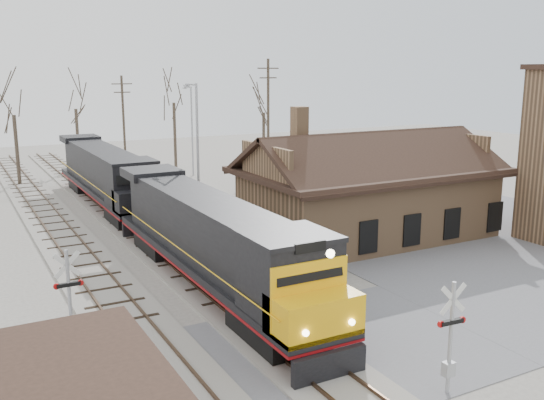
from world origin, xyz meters
The scene contains 18 objects.
ground centered at (0.00, 0.00, 0.00)m, with size 140.00×140.00×0.00m, color #A59F95.
road centered at (0.00, 0.00, 0.01)m, with size 60.00×9.00×0.03m, color slate.
parking_lot centered at (18.00, 4.00, 0.02)m, with size 22.00×26.00×0.03m, color slate.
track_main centered at (0.00, 15.00, 0.07)m, with size 3.40×90.00×0.24m.
track_siding centered at (-4.50, 15.00, 0.07)m, with size 3.40×90.00×0.24m.
depot centered at (11.99, 12.00, 2.41)m, with size 15.20×9.31×7.90m.
locomotive_lead centered at (0.00, 7.53, 2.33)m, with size 2.98×19.96×4.43m.
locomotive_trailing centered at (0.00, 27.76, 2.33)m, with size 2.98×19.96×4.19m.
crossbuck_near centered at (2.86, -4.20, 1.76)m, with size 1.06×0.28×3.70m.
crossbuck_far centered at (-6.87, 4.81, 1.77)m, with size 1.06×0.28×3.71m.
streetlight_b centered at (3.90, 19.40, 5.13)m, with size 0.25×2.04×9.18m.
streetlight_c centered at (10.60, 37.80, 4.76)m, with size 0.25×2.04×8.47m.
utility_pole_b centered at (5.40, 42.67, 4.95)m, with size 2.00×0.24×9.46m.
utility_pole_c centered at (14.53, 29.59, 5.70)m, with size 2.00×0.24×10.93m.
tree_b centered at (-4.77, 40.33, 7.16)m, with size 4.11×4.11×10.06m.
tree_c centered at (1.73, 47.04, 7.12)m, with size 4.09×4.09×10.01m.
tree_d centered at (10.49, 42.27, 7.86)m, with size 4.50×4.50×11.03m.
tree_e centered at (18.96, 38.87, 6.61)m, with size 3.79×3.79×9.29m.
Camera 1 is at (-10.27, -16.83, 9.96)m, focal length 40.00 mm.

